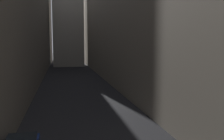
# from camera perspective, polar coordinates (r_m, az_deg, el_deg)

# --- Properties ---
(ground_plane) EXTENTS (264.00, 264.00, 0.00)m
(ground_plane) POSITION_cam_1_polar(r_m,az_deg,el_deg) (44.06, -8.74, -2.52)
(ground_plane) COLOR black
(building_block_right) EXTENTS (13.61, 108.00, 24.43)m
(building_block_right) POSITION_cam_1_polar(r_m,az_deg,el_deg) (48.07, 6.08, 12.83)
(building_block_right) COLOR gray
(building_block_right) RESTS_ON ground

